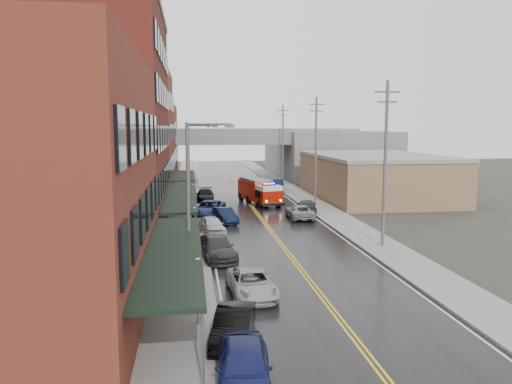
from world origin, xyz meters
TOP-DOWN VIEW (x-y plane):
  - ground at (0.00, 0.00)m, footprint 220.00×220.00m
  - road at (0.00, 30.00)m, footprint 11.00×160.00m
  - sidewalk_left at (-7.30, 30.00)m, footprint 3.00×160.00m
  - sidewalk_right at (7.30, 30.00)m, footprint 3.00×160.00m
  - curb_left at (-5.65, 30.00)m, footprint 0.30×160.00m
  - curb_right at (5.65, 30.00)m, footprint 0.30×160.00m
  - brick_building_a at (-13.30, 4.00)m, footprint 9.00×18.00m
  - brick_building_b at (-13.30, 23.00)m, footprint 9.00×20.00m
  - brick_building_c at (-13.30, 40.50)m, footprint 9.00×15.00m
  - brick_building_far at (-13.30, 58.00)m, footprint 9.00×20.00m
  - tan_building at (16.00, 40.00)m, footprint 14.00×22.00m
  - right_far_block at (18.00, 70.00)m, footprint 18.00×30.00m
  - awning_0 at (-7.49, 4.00)m, footprint 2.60×16.00m
  - awning_1 at (-7.49, 23.00)m, footprint 2.60×18.00m
  - awning_2 at (-7.49, 40.50)m, footprint 2.60×13.00m
  - globe_lamp_0 at (-6.40, 2.00)m, footprint 0.44×0.44m
  - globe_lamp_1 at (-6.40, 16.00)m, footprint 0.44×0.44m
  - globe_lamp_2 at (-6.40, 30.00)m, footprint 0.44×0.44m
  - street_lamp_0 at (-6.55, 8.00)m, footprint 2.64×0.22m
  - street_lamp_1 at (-6.55, 24.00)m, footprint 2.64×0.22m
  - street_lamp_2 at (-6.55, 40.00)m, footprint 2.64×0.22m
  - utility_pole_0 at (7.20, 15.00)m, footprint 1.80×0.24m
  - utility_pole_1 at (7.20, 35.00)m, footprint 1.80×0.24m
  - utility_pole_2 at (7.20, 55.00)m, footprint 1.80×0.24m
  - overpass at (0.00, 62.00)m, footprint 40.00×10.00m
  - fire_truck at (1.12, 36.44)m, footprint 4.59×8.13m
  - parked_car_left_0 at (-5.00, -3.49)m, footprint 2.27×4.79m
  - parked_car_left_1 at (-5.00, 0.30)m, footprint 2.33×4.44m
  - parked_car_left_2 at (-3.60, 5.80)m, footprint 2.56×4.97m
  - parked_car_left_3 at (-5.00, 13.33)m, footprint 2.84×5.44m
  - parked_car_left_4 at (-5.00, 21.20)m, footprint 2.60×4.54m
  - parked_car_left_5 at (-3.60, 25.83)m, footprint 2.40×4.41m
  - parked_car_left_6 at (-4.88, 29.15)m, footprint 3.81×6.16m
  - parked_car_left_7 at (-5.00, 39.20)m, footprint 2.37×5.25m
  - parked_car_right_0 at (3.67, 27.06)m, footprint 2.38×4.95m
  - parked_car_right_1 at (5.00, 29.80)m, footprint 2.84×5.08m
  - parked_car_right_2 at (3.62, 45.08)m, footprint 1.80×4.27m
  - parked_car_right_3 at (5.00, 47.80)m, footprint 2.39×5.26m

SIDE VIEW (x-z plane):
  - ground at x=0.00m, z-range 0.00..0.00m
  - road at x=0.00m, z-range 0.00..0.02m
  - sidewalk_left at x=-7.30m, z-range 0.00..0.15m
  - sidewalk_right at x=7.30m, z-range 0.00..0.15m
  - curb_left at x=-5.65m, z-range 0.00..0.15m
  - curb_right at x=5.65m, z-range 0.00..0.15m
  - parked_car_left_2 at x=-3.60m, z-range 0.00..1.34m
  - parked_car_right_0 at x=3.67m, z-range 0.00..1.36m
  - parked_car_left_5 at x=-3.60m, z-range 0.00..1.38m
  - parked_car_right_1 at x=5.00m, z-range 0.00..1.39m
  - parked_car_left_1 at x=-5.00m, z-range 0.00..1.39m
  - parked_car_right_2 at x=3.62m, z-range 0.00..1.44m
  - parked_car_left_4 at x=-5.00m, z-range 0.00..1.46m
  - parked_car_left_7 at x=-5.00m, z-range 0.00..1.49m
  - parked_car_left_3 at x=-5.00m, z-range 0.00..1.51m
  - parked_car_left_0 at x=-5.00m, z-range 0.00..1.58m
  - parked_car_left_6 at x=-4.88m, z-range 0.00..1.59m
  - parked_car_right_3 at x=5.00m, z-range 0.00..1.67m
  - fire_truck at x=1.12m, z-range 0.12..2.95m
  - globe_lamp_0 at x=-6.40m, z-range 0.75..3.87m
  - globe_lamp_1 at x=-6.40m, z-range 0.75..3.87m
  - globe_lamp_2 at x=-6.40m, z-range 0.75..3.87m
  - tan_building at x=16.00m, z-range 0.00..5.00m
  - awning_2 at x=-7.49m, z-range 1.44..4.53m
  - awning_0 at x=-7.49m, z-range 1.44..4.53m
  - awning_1 at x=-7.49m, z-range 1.44..4.53m
  - right_far_block at x=18.00m, z-range 0.00..8.00m
  - street_lamp_0 at x=-6.55m, z-range 0.69..9.69m
  - street_lamp_1 at x=-6.55m, z-range 0.69..9.69m
  - street_lamp_2 at x=-6.55m, z-range 0.69..9.69m
  - overpass at x=0.00m, z-range 2.24..9.74m
  - brick_building_a at x=-13.30m, z-range 0.00..12.00m
  - brick_building_far at x=-13.30m, z-range 0.00..12.00m
  - utility_pole_0 at x=7.20m, z-range 0.31..12.31m
  - utility_pole_1 at x=7.20m, z-range 0.31..12.31m
  - utility_pole_2 at x=7.20m, z-range 0.31..12.31m
  - brick_building_c at x=-13.30m, z-range 0.00..15.00m
  - brick_building_b at x=-13.30m, z-range 0.00..18.00m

